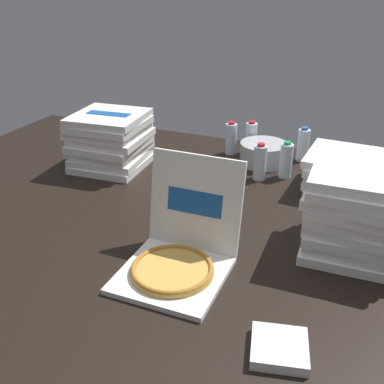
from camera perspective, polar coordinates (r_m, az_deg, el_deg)
name	(u,v)px	position (r m, az deg, el deg)	size (l,w,h in m)	color
ground_plane	(175,230)	(1.99, -2.21, -4.86)	(3.20, 2.40, 0.02)	black
open_pizza_box	(179,252)	(1.70, -1.65, -7.50)	(0.37, 0.45, 0.39)	white
pizza_stack_right_mid	(110,140)	(2.60, -10.25, 6.41)	(0.41, 0.42, 0.31)	white
pizza_stack_left_far	(346,173)	(2.42, 18.81, 2.34)	(0.40, 0.40, 0.19)	white
pizza_stack_center_far	(359,212)	(1.87, 20.28, -2.38)	(0.41, 0.41, 0.34)	white
ice_bucket	(263,153)	(2.66, 8.98, 4.83)	(0.27, 0.27, 0.12)	#B7BABF
water_bottle_0	(303,145)	(2.74, 13.79, 5.81)	(0.07, 0.07, 0.20)	white
water_bottle_1	(251,138)	(2.80, 7.44, 6.78)	(0.07, 0.07, 0.20)	white
water_bottle_2	(286,160)	(2.49, 11.74, 3.91)	(0.07, 0.07, 0.20)	white
water_bottle_3	(231,139)	(2.77, 4.94, 6.72)	(0.07, 0.07, 0.20)	silver
water_bottle_4	(260,162)	(2.44, 8.55, 3.72)	(0.07, 0.07, 0.20)	silver
napkin_pile	(279,348)	(1.43, 10.93, -18.72)	(0.17, 0.17, 0.03)	white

